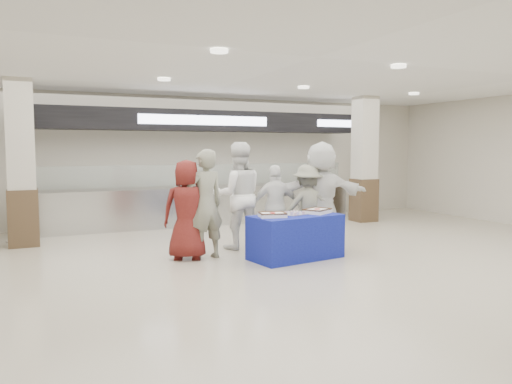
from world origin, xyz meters
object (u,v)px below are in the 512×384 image
display_table (296,237)px  chef_tall (238,196)px  sheet_cake_left (272,214)px  soldier_b (308,207)px  civilian_white (321,195)px  soldier_a (205,204)px  civilian_maroon (187,210)px  chef_short (276,207)px  cupcake_tray (295,213)px  sheet_cake_right (317,211)px

display_table → chef_tall: size_ratio=0.78×
sheet_cake_left → soldier_b: (1.08, 0.70, -0.01)m
display_table → civilian_white: bearing=27.0°
chef_tall → soldier_a: bearing=44.9°
display_table → civilian_maroon: size_ratio=0.91×
sheet_cake_left → chef_short: (0.55, 0.98, -0.01)m
soldier_b → soldier_a: bearing=10.9°
cupcake_tray → soldier_a: size_ratio=0.23×
sheet_cake_right → chef_tall: (-1.03, 1.16, 0.20)m
cupcake_tray → soldier_a: bearing=156.8°
civilian_maroon → chef_short: civilian_maroon is taller
display_table → civilian_white: civilian_white is taller
display_table → soldier_a: 1.64m
sheet_cake_right → cupcake_tray: (-0.47, -0.02, -0.02)m
soldier_a → civilian_maroon: bearing=-24.4°
civilian_white → civilian_maroon: bearing=16.6°
soldier_b → civilian_white: civilian_white is taller
sheet_cake_right → civilian_white: (0.42, 0.58, 0.21)m
cupcake_tray → chef_short: (0.08, 0.88, 0.01)m
sheet_cake_right → cupcake_tray: bearing=-177.1°
display_table → chef_short: size_ratio=0.98×
civilian_maroon → chef_tall: 1.25m
chef_tall → soldier_b: (1.17, -0.58, -0.21)m
chef_short → civilian_white: (0.81, -0.28, 0.22)m
civilian_maroon → soldier_b: 2.31m
chef_tall → soldier_b: size_ratio=1.26×
display_table → soldier_b: 0.98m
sheet_cake_right → cupcake_tray: sheet_cake_right is taller
display_table → sheet_cake_left: bearing=178.1°
sheet_cake_right → soldier_b: bearing=76.1°
soldier_b → display_table: bearing=57.4°
display_table → sheet_cake_right: sheet_cake_right is taller
cupcake_tray → soldier_b: 0.86m
soldier_b → chef_tall: bearing=-15.4°
display_table → soldier_b: (0.61, 0.64, 0.42)m
sheet_cake_left → civilian_white: 1.54m
sheet_cake_right → chef_short: 0.94m
display_table → cupcake_tray: (-0.00, 0.04, 0.40)m
sheet_cake_right → soldier_a: (-1.87, 0.58, 0.14)m
cupcake_tray → civilian_maroon: bearing=158.4°
chef_tall → soldier_b: bearing=164.0°
sheet_cake_right → cupcake_tray: size_ratio=1.33×
sheet_cake_left → chef_tall: chef_tall is taller
cupcake_tray → chef_short: chef_short is taller
sheet_cake_right → civilian_maroon: civilian_maroon is taller
soldier_b → sheet_cake_right: bearing=87.0°
soldier_b → sheet_cake_left: bearing=43.8°
sheet_cake_left → cupcake_tray: (0.47, 0.10, -0.02)m
display_table → soldier_a: size_ratio=0.83×
cupcake_tray → soldier_a: (-1.40, 0.60, 0.16)m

